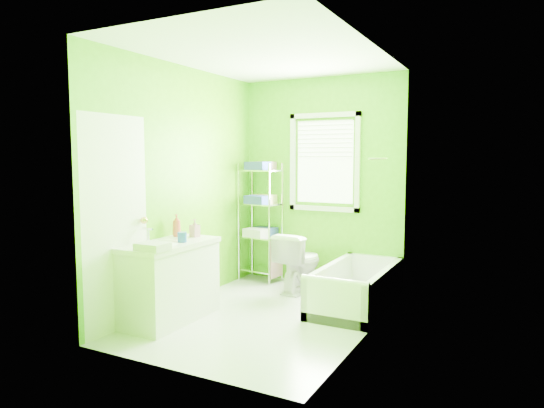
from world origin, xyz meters
The scene contains 9 objects.
ground centered at (0.00, 0.00, 0.00)m, with size 2.90×2.90×0.00m, color silver.
room_envelope centered at (0.00, 0.00, 1.55)m, with size 2.14×2.94×2.62m.
window centered at (0.05, 1.42, 1.61)m, with size 0.92×0.05×1.22m.
door centered at (-1.04, -1.00, 1.00)m, with size 0.09×0.80×2.00m.
right_wall_decor centered at (1.04, -0.02, 1.32)m, with size 0.04×1.48×1.17m.
bathtub centered at (0.71, 0.70, 0.15)m, with size 0.68×1.45×0.47m.
toilet centered at (-0.09, 1.00, 0.36)m, with size 0.40×0.70×0.72m, color white.
vanity centered at (-0.80, -0.56, 0.42)m, with size 0.54×1.04×1.02m.
wire_shelf_unit centered at (-0.74, 1.24, 0.95)m, with size 0.55×0.45×1.56m.
Camera 1 is at (2.27, -4.24, 1.61)m, focal length 32.00 mm.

